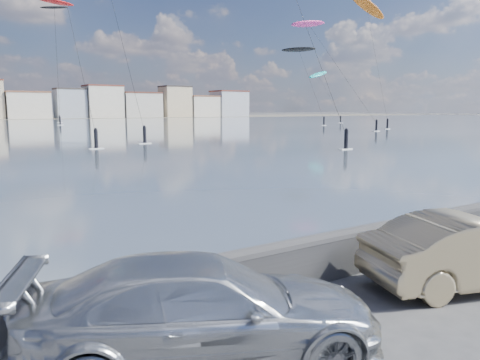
# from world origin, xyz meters

# --- Properties ---
(seawall) EXTENTS (400.00, 0.36, 1.08)m
(seawall) POSITION_xyz_m (0.00, 2.70, 0.58)
(seawall) COLOR #28282B
(seawall) RESTS_ON ground
(car_silver) EXTENTS (5.86, 4.12, 1.58)m
(car_silver) POSITION_xyz_m (-1.47, 1.23, 0.79)
(car_silver) COLOR #B6BABF
(car_silver) RESTS_ON ground
(car_champagne) EXTENTS (4.99, 3.04, 1.55)m
(car_champagne) POSITION_xyz_m (4.79, 0.70, 0.78)
(car_champagne) COLOR tan
(car_champagne) RESTS_ON ground
(kitesurfer_0) EXTENTS (8.07, 16.55, 20.55)m
(kitesurfer_0) POSITION_xyz_m (55.48, 63.64, 18.99)
(kitesurfer_0) COLOR #E5338C
(kitesurfer_0) RESTS_ON ground
(kitesurfer_2) EXTENTS (8.40, 13.06, 14.86)m
(kitesurfer_2) POSITION_xyz_m (87.48, 95.72, 12.99)
(kitesurfer_2) COLOR #19BFBF
(kitesurfer_2) RESTS_ON ground
(kitesurfer_8) EXTENTS (7.19, 10.47, 17.87)m
(kitesurfer_8) POSITION_xyz_m (67.05, 80.14, 16.82)
(kitesurfer_8) COLOR black
(kitesurfer_8) RESTS_ON ground
(kitesurfer_13) EXTENTS (9.40, 14.36, 30.68)m
(kitesurfer_13) POSITION_xyz_m (22.17, 117.44, 28.79)
(kitesurfer_13) COLOR red
(kitesurfer_13) RESTS_ON ground
(kitesurfer_14) EXTENTS (8.53, 12.80, 27.58)m
(kitesurfer_14) POSITION_xyz_m (69.69, 62.89, 23.90)
(kitesurfer_14) COLOR orange
(kitesurfer_14) RESTS_ON ground
(kitesurfer_16) EXTENTS (8.47, 18.65, 33.55)m
(kitesurfer_16) POSITION_xyz_m (27.76, 143.40, 32.25)
(kitesurfer_16) COLOR black
(kitesurfer_16) RESTS_ON ground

